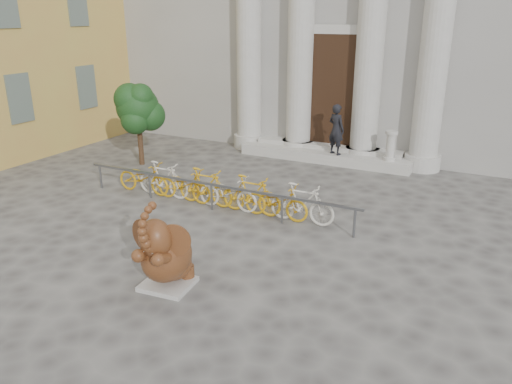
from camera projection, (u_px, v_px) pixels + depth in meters
The scene contains 7 objects.
ground at pixel (161, 281), 9.58m from camera, with size 80.00×80.00×0.00m, color #474442.
entrance_steps at pixel (325, 155), 17.41m from camera, with size 6.00×1.20×0.36m, color #A8A59E.
elephant_statue at pixel (165, 255), 9.14m from camera, with size 1.21×1.37×1.81m.
bike_rack at pixel (216, 189), 13.10m from camera, with size 8.00×0.53×1.00m.
tree at pixel (138, 108), 16.31m from camera, with size 1.58×1.44×2.74m.
pedestrian at pixel (336, 129), 16.57m from camera, with size 0.62×0.41×1.69m, color black.
balustrade_post at pixel (390, 147), 15.98m from camera, with size 0.40×0.40×0.97m.
Camera 1 is at (5.45, -6.70, 4.84)m, focal length 35.00 mm.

